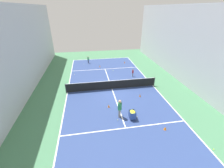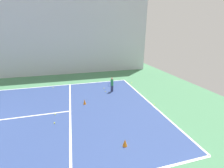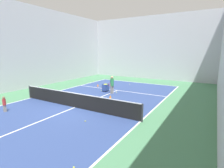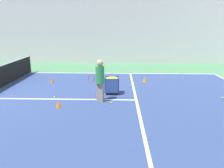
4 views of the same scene
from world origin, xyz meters
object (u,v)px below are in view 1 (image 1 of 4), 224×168
at_px(player_near_baseline, 88,59).
at_px(training_cone_1, 100,66).
at_px(coach_at_net, 120,107).
at_px(child_midcourt, 133,72).
at_px(training_cone_0, 140,95).
at_px(ball_cart, 132,113).
at_px(tennis_net, 112,85).

bearing_deg(player_near_baseline, training_cone_1, 12.98).
bearing_deg(coach_at_net, child_midcourt, -4.81).
bearing_deg(training_cone_1, training_cone_0, 109.37).
relative_size(ball_cart, training_cone_0, 2.26).
bearing_deg(ball_cart, child_midcourt, -106.92).
relative_size(tennis_net, player_near_baseline, 9.00).
bearing_deg(coach_at_net, player_near_baseline, 27.91).
bearing_deg(tennis_net, coach_at_net, 87.82).
height_order(child_midcourt, ball_cart, child_midcourt).
xyz_separation_m(coach_at_net, training_cone_1, (0.51, -12.26, -0.78)).
bearing_deg(child_midcourt, player_near_baseline, -125.78).
distance_m(tennis_net, training_cone_1, 7.37).
distance_m(child_midcourt, training_cone_1, 5.92).
bearing_deg(coach_at_net, training_cone_1, 21.62).
relative_size(tennis_net, coach_at_net, 6.15).
xyz_separation_m(tennis_net, ball_cart, (-0.81, 5.37, -0.02)).
xyz_separation_m(ball_cart, training_cone_1, (1.51, -12.70, -0.36)).
height_order(child_midcourt, training_cone_0, child_midcourt).
distance_m(coach_at_net, ball_cart, 1.17).
bearing_deg(player_near_baseline, child_midcourt, 17.82).
height_order(coach_at_net, ball_cart, coach_at_net).
xyz_separation_m(ball_cart, training_cone_0, (-1.82, -3.23, -0.37)).
distance_m(tennis_net, ball_cart, 5.43).
height_order(player_near_baseline, training_cone_0, player_near_baseline).
distance_m(tennis_net, coach_at_net, 4.95).
bearing_deg(tennis_net, training_cone_0, 140.81).
height_order(player_near_baseline, coach_at_net, coach_at_net).
relative_size(child_midcourt, ball_cart, 1.37).
relative_size(ball_cart, training_cone_1, 2.21).
xyz_separation_m(tennis_net, coach_at_net, (0.19, 4.93, 0.40)).
relative_size(tennis_net, child_midcourt, 9.80).
relative_size(child_midcourt, training_cone_0, 3.09).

